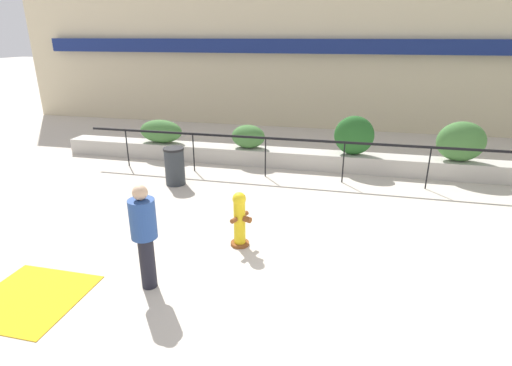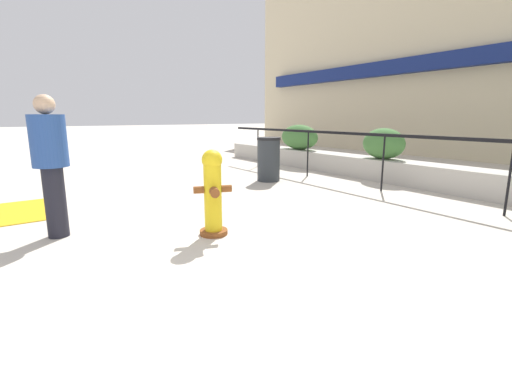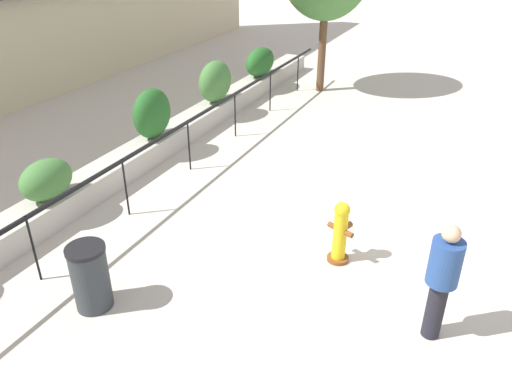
{
  "view_description": "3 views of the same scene",
  "coord_description": "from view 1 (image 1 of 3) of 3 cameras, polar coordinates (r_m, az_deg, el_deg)",
  "views": [
    {
      "loc": [
        0.05,
        -5.6,
        3.78
      ],
      "look_at": [
        -1.79,
        2.25,
        0.79
      ],
      "focal_mm": 28.0,
      "sensor_mm": 36.0,
      "label": 1
    },
    {
      "loc": [
        1.91,
        -1.03,
        1.47
      ],
      "look_at": [
        -2.35,
        1.96,
        0.46
      ],
      "focal_mm": 24.0,
      "sensor_mm": 36.0,
      "label": 2
    },
    {
      "loc": [
        -8.35,
        -0.77,
        4.94
      ],
      "look_at": [
        -1.22,
        2.68,
        0.74
      ],
      "focal_mm": 35.0,
      "sensor_mm": 36.0,
      "label": 3
    }
  ],
  "objects": [
    {
      "name": "pedestrian",
      "position": [
        6.34,
        -15.7,
        -6.6
      ],
      "size": [
        0.53,
        0.53,
        1.73
      ],
      "color": "black",
      "rests_on": "ground"
    },
    {
      "name": "hedge_bush_3",
      "position": [
        12.3,
        27.25,
        5.29
      ],
      "size": [
        1.28,
        0.7,
        1.1
      ],
      "primitive_type": "ellipsoid",
      "color": "#427538",
      "rests_on": "planter_wall_low"
    },
    {
      "name": "planter_wall_low",
      "position": [
        12.13,
        12.4,
        2.97
      ],
      "size": [
        18.0,
        0.7,
        0.5
      ],
      "primitive_type": "cube",
      "color": "#B7B2A8",
      "rests_on": "ground"
    },
    {
      "name": "hedge_bush_2",
      "position": [
        11.92,
        13.83,
        6.62
      ],
      "size": [
        1.13,
        0.63,
        1.13
      ],
      "primitive_type": "ellipsoid",
      "color": "#235B23",
      "rests_on": "planter_wall_low"
    },
    {
      "name": "hedge_bush_1",
      "position": [
        12.33,
        -1.12,
        6.66
      ],
      "size": [
        1.04,
        0.7,
        0.72
      ],
      "primitive_type": "ellipsoid",
      "color": "#427538",
      "rests_on": "planter_wall_low"
    },
    {
      "name": "fence_railing_segment",
      "position": [
        10.86,
        12.55,
        5.14
      ],
      "size": [
        15.0,
        0.05,
        1.15
      ],
      "color": "black",
      "rests_on": "ground"
    },
    {
      "name": "hedge_bush_0",
      "position": [
        13.33,
        -13.43,
        7.21
      ],
      "size": [
        1.42,
        0.69,
        0.74
      ],
      "primitive_type": "ellipsoid",
      "color": "#427538",
      "rests_on": "planter_wall_low"
    },
    {
      "name": "tactile_warning_pad",
      "position": [
        7.23,
        -29.59,
        -14.11
      ],
      "size": [
        1.55,
        1.55,
        0.01
      ],
      "primitive_type": "cube",
      "color": "gold",
      "rests_on": "ground"
    },
    {
      "name": "ground_plane",
      "position": [
        6.76,
        10.81,
        -14.06
      ],
      "size": [
        120.0,
        120.0,
        0.0
      ],
      "primitive_type": "plane",
      "color": "beige"
    },
    {
      "name": "building_facade",
      "position": [
        17.59,
        13.94,
        20.5
      ],
      "size": [
        30.0,
        1.36,
        8.0
      ],
      "color": "beige",
      "rests_on": "ground"
    },
    {
      "name": "fire_hydrant",
      "position": [
        7.5,
        -2.34,
        -5.14
      ],
      "size": [
        0.48,
        0.47,
        1.08
      ],
      "color": "brown",
      "rests_on": "ground"
    },
    {
      "name": "trash_bin",
      "position": [
        10.84,
        -11.54,
        2.38
      ],
      "size": [
        0.55,
        0.55,
        1.01
      ],
      "color": "#2D3338",
      "rests_on": "ground"
    }
  ]
}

